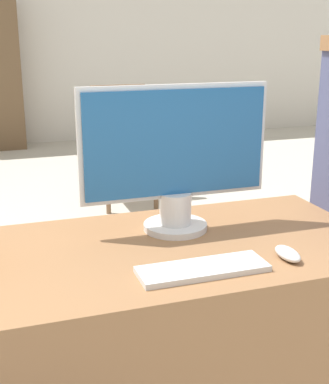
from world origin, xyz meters
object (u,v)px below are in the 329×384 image
keyboard (203,269)px  far_chair (123,139)px  monitor (176,157)px  mouse (288,254)px

keyboard → far_chair: far_chair is taller
keyboard → far_chair: bearing=79.9°
monitor → far_chair: bearing=79.5°
keyboard → mouse: 0.25m
monitor → far_chair: size_ratio=0.64×
monitor → keyboard: bearing=-96.8°
monitor → keyboard: monitor is taller
mouse → keyboard: bearing=-179.4°
monitor → mouse: monitor is taller
monitor → mouse: (0.22, -0.32, -0.22)m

